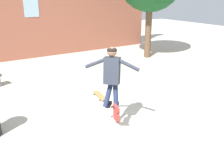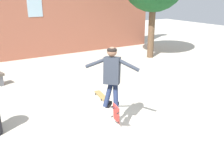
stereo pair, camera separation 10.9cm
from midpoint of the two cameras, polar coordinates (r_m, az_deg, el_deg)
The scene contains 5 objects.
ground_plane at distance 5.80m, azimuth 3.08°, elevation -13.05°, with size 40.00×40.00×0.00m, color beige.
building_backdrop at distance 12.98m, azimuth -19.46°, elevation 15.49°, with size 15.30×0.52×5.71m.
skater at distance 5.49m, azimuth 0.57°, elevation 1.71°, with size 0.92×0.94×1.40m.
skateboard_flipping at distance 5.82m, azimuth 1.52°, elevation -7.74°, with size 0.37×0.59×0.75m.
skateboard_resting at distance 7.83m, azimuth -2.08°, elevation -3.50°, with size 0.29×0.81×0.08m.
Camera 2 is at (-2.76, -4.05, 3.10)m, focal length 40.00 mm.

